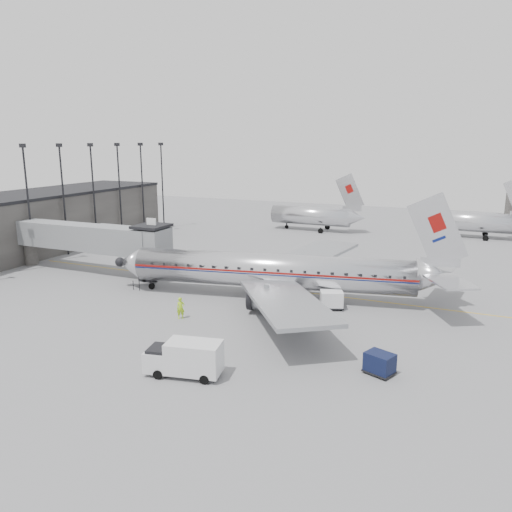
{
  "coord_description": "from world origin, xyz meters",
  "views": [
    {
      "loc": [
        23.8,
        -42.24,
        15.63
      ],
      "look_at": [
        2.6,
        6.86,
        3.2
      ],
      "focal_mm": 35.0,
      "sensor_mm": 36.0,
      "label": 1
    }
  ],
  "objects": [
    {
      "name": "service_van",
      "position": [
        6.95,
        -15.43,
        1.29
      ],
      "size": [
        5.49,
        2.94,
        2.45
      ],
      "rotation": [
        0.0,
        0.0,
        0.19
      ],
      "color": "silver",
      "rests_on": "ground"
    },
    {
      "name": "apron_line",
      "position": [
        3.0,
        6.0,
        0.01
      ],
      "size": [
        60.0,
        0.15,
        0.01
      ],
      "primitive_type": "cube",
      "rotation": [
        0.0,
        0.0,
        1.57
      ],
      "color": "gold",
      "rests_on": "ground"
    },
    {
      "name": "terminal",
      "position": [
        -34.0,
        10.0,
        4.0
      ],
      "size": [
        12.0,
        46.0,
        8.0
      ],
      "primitive_type": "cube",
      "color": "#383533",
      "rests_on": "ground"
    },
    {
      "name": "ramp_worker",
      "position": [
        0.8,
        -6.0,
        0.98
      ],
      "size": [
        0.85,
        0.81,
        1.96
      ],
      "primitive_type": "imported",
      "rotation": [
        0.0,
        0.0,
        0.66
      ],
      "color": "#9DD418",
      "rests_on": "ground"
    },
    {
      "name": "distant_aircraft_mid",
      "position": [
        24.21,
        46.0,
        2.73
      ],
      "size": [
        16.39,
        3.2,
        10.26
      ],
      "color": "silver",
      "rests_on": "ground"
    },
    {
      "name": "floodlight_masts",
      "position": [
        -27.5,
        13.0,
        8.36
      ],
      "size": [
        0.9,
        42.25,
        15.25
      ],
      "color": "black",
      "rests_on": "ground"
    },
    {
      "name": "baggage_cart_white",
      "position": [
        12.51,
        2.0,
        0.91
      ],
      "size": [
        2.63,
        2.34,
        1.71
      ],
      "rotation": [
        0.0,
        0.0,
        0.38
      ],
      "color": "white",
      "rests_on": "ground"
    },
    {
      "name": "distant_aircraft_near",
      "position": [
        -1.79,
        42.0,
        2.73
      ],
      "size": [
        16.39,
        3.2,
        10.26
      ],
      "color": "silver",
      "rests_on": "ground"
    },
    {
      "name": "jet_bridge",
      "position": [
        -16.66,
        3.67,
        4.18
      ],
      "size": [
        21.0,
        6.2,
        7.1
      ],
      "color": "slate",
      "rests_on": "ground"
    },
    {
      "name": "airliner",
      "position": [
        6.69,
        3.13,
        2.81
      ],
      "size": [
        35.01,
        32.15,
        11.16
      ],
      "rotation": [
        0.0,
        0.0,
        0.19
      ],
      "color": "silver",
      "rests_on": "ground"
    },
    {
      "name": "ground",
      "position": [
        0.0,
        0.0,
        0.0
      ],
      "size": [
        160.0,
        160.0,
        0.0
      ],
      "primitive_type": "plane",
      "color": "slate",
      "rests_on": "ground"
    },
    {
      "name": "baggage_cart_navy",
      "position": [
        19.08,
        -10.0,
        0.81
      ],
      "size": [
        2.35,
        2.1,
        1.52
      ],
      "rotation": [
        0.0,
        0.0,
        -0.39
      ],
      "color": "black",
      "rests_on": "ground"
    }
  ]
}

